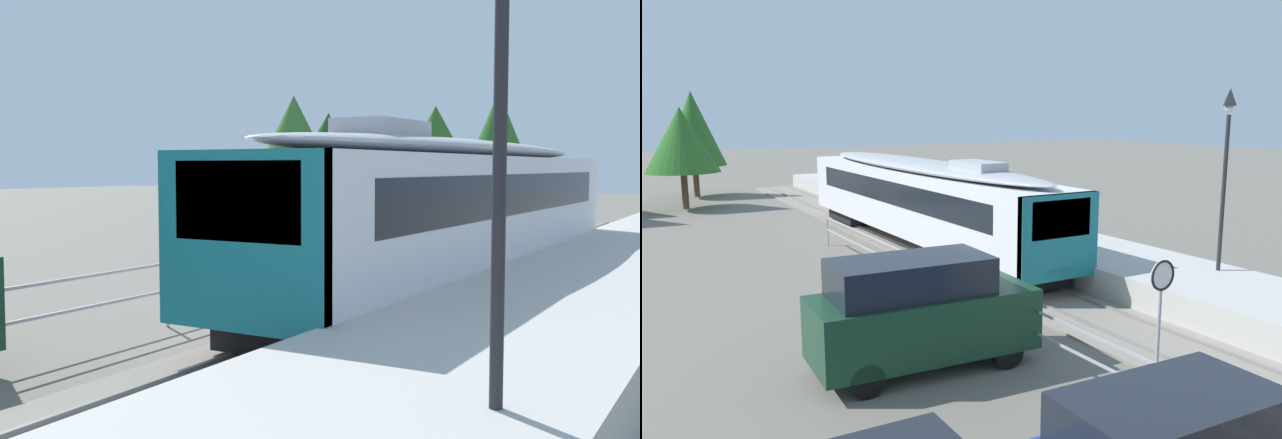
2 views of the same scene
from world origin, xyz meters
The scene contains 8 objects.
ground_plane centered at (-3.00, 22.00, 0.00)m, with size 160.00×160.00×0.00m, color #6B665B.
track_rails centered at (0.00, 22.00, 0.03)m, with size 3.20×60.00×0.14m.
commuter_train centered at (0.00, 27.84, 2.14)m, with size 2.82×18.49×3.74m.
station_platform centered at (3.25, 22.00, 0.45)m, with size 3.90×60.00×0.90m, color #B7B5AD.
tree_behind_carpark centered at (-5.83, 49.38, 4.49)m, with size 3.97×3.97×6.94m.
tree_behind_station_far centered at (-13.15, 44.37, 3.85)m, with size 4.47×4.47×5.75m.
tree_distant_left centered at (-13.63, 41.79, 4.36)m, with size 4.26×4.26×6.47m.
tree_distant_centre centered at (-7.16, 43.99, 3.98)m, with size 4.10×4.10×5.86m.
Camera 1 is at (6.28, 10.25, 2.99)m, focal length 42.82 mm.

